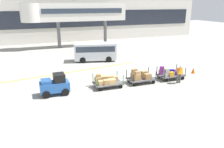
{
  "coord_description": "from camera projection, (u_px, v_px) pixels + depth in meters",
  "views": [
    {
      "loc": [
        -5.65,
        -14.88,
        6.53
      ],
      "look_at": [
        0.83,
        1.95,
        0.88
      ],
      "focal_mm": 36.35,
      "sensor_mm": 36.0,
      "label": 1
    }
  ],
  "objects": [
    {
      "name": "terminal_building",
      "position": [
        58.0,
        21.0,
        39.2
      ],
      "size": [
        54.63,
        2.51,
        7.16
      ],
      "color": "beige",
      "rests_on": "ground_plane"
    },
    {
      "name": "safety_cone_near",
      "position": [
        193.0,
        70.0,
        22.02
      ],
      "size": [
        0.36,
        0.36,
        0.55
      ],
      "primitive_type": "cone",
      "color": "#EA590F",
      "rests_on": "ground_plane"
    },
    {
      "name": "ground_plane",
      "position": [
        111.0,
        93.0,
        17.14
      ],
      "size": [
        120.0,
        120.0,
        0.0
      ],
      "primitive_type": "plane",
      "color": "#9E9B91"
    },
    {
      "name": "jet_bridge",
      "position": [
        71.0,
        13.0,
        33.82
      ],
      "size": [
        15.56,
        3.0,
        6.54
      ],
      "color": "silver",
      "rests_on": "ground_plane"
    },
    {
      "name": "baggage_handler",
      "position": [
        180.0,
        73.0,
        19.08
      ],
      "size": [
        0.48,
        0.5,
        1.56
      ],
      "color": "#4C4C4C",
      "rests_on": "ground_plane"
    },
    {
      "name": "baggage_cart_tail",
      "position": [
        169.0,
        74.0,
        20.25
      ],
      "size": [
        3.0,
        1.4,
        1.15
      ],
      "color": "#4C4C4F",
      "rests_on": "ground_plane"
    },
    {
      "name": "baggage_cart_lead",
      "position": [
        107.0,
        81.0,
        18.23
      ],
      "size": [
        3.0,
        1.4,
        1.11
      ],
      "color": "#4C4C4F",
      "rests_on": "ground_plane"
    },
    {
      "name": "baggage_cart_middle",
      "position": [
        140.0,
        77.0,
        19.23
      ],
      "size": [
        3.0,
        1.4,
        1.2
      ],
      "color": "#4C4C4F",
      "rests_on": "ground_plane"
    },
    {
      "name": "shuttle_van",
      "position": [
        95.0,
        51.0,
        26.47
      ],
      "size": [
        5.11,
        2.96,
        2.1
      ],
      "color": "silver",
      "rests_on": "ground_plane"
    },
    {
      "name": "baggage_tug",
      "position": [
        55.0,
        85.0,
        16.74
      ],
      "size": [
        2.1,
        1.23,
        1.58
      ],
      "color": "#2659A5",
      "rests_on": "ground_plane"
    },
    {
      "name": "apron_lead_line",
      "position": [
        68.0,
        72.0,
        22.3
      ],
      "size": [
        15.81,
        2.84,
        0.01
      ],
      "primitive_type": "cube",
      "rotation": [
        0.0,
        0.0,
        0.17
      ],
      "color": "yellow",
      "rests_on": "ground_plane"
    }
  ]
}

